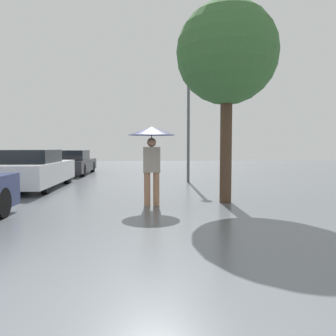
{
  "coord_description": "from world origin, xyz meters",
  "views": [
    {
      "loc": [
        0.35,
        -2.21,
        1.37
      ],
      "look_at": [
        0.91,
        5.35,
        0.88
      ],
      "focal_mm": 35.0,
      "sensor_mm": 36.0,
      "label": 1
    }
  ],
  "objects_px": {
    "tree": "(227,55)",
    "parked_car_farthest": "(72,163)",
    "street_lamp": "(188,102)",
    "parked_car_middle": "(32,170)",
    "pedestrian": "(152,142)"
  },
  "relations": [
    {
      "from": "parked_car_farthest",
      "to": "street_lamp",
      "type": "relative_size",
      "value": 0.9
    },
    {
      "from": "tree",
      "to": "street_lamp",
      "type": "bearing_deg",
      "value": 93.18
    },
    {
      "from": "parked_car_middle",
      "to": "street_lamp",
      "type": "bearing_deg",
      "value": 17.2
    },
    {
      "from": "pedestrian",
      "to": "street_lamp",
      "type": "xyz_separation_m",
      "value": [
        1.56,
        5.16,
        1.62
      ]
    },
    {
      "from": "tree",
      "to": "street_lamp",
      "type": "height_order",
      "value": "street_lamp"
    },
    {
      "from": "pedestrian",
      "to": "parked_car_middle",
      "type": "relative_size",
      "value": 0.41
    },
    {
      "from": "parked_car_farthest",
      "to": "parked_car_middle",
      "type": "bearing_deg",
      "value": -90.92
    },
    {
      "from": "pedestrian",
      "to": "parked_car_middle",
      "type": "bearing_deg",
      "value": 137.85
    },
    {
      "from": "tree",
      "to": "parked_car_farthest",
      "type": "bearing_deg",
      "value": 122.27
    },
    {
      "from": "parked_car_farthest",
      "to": "pedestrian",
      "type": "bearing_deg",
      "value": -67.72
    },
    {
      "from": "parked_car_farthest",
      "to": "tree",
      "type": "distance_m",
      "value": 10.9
    },
    {
      "from": "pedestrian",
      "to": "parked_car_middle",
      "type": "xyz_separation_m",
      "value": [
        -3.85,
        3.49,
        -0.87
      ]
    },
    {
      "from": "parked_car_middle",
      "to": "tree",
      "type": "distance_m",
      "value": 7.14
    },
    {
      "from": "parked_car_middle",
      "to": "parked_car_farthest",
      "type": "distance_m",
      "value": 5.7
    },
    {
      "from": "pedestrian",
      "to": "parked_car_farthest",
      "type": "height_order",
      "value": "pedestrian"
    }
  ]
}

